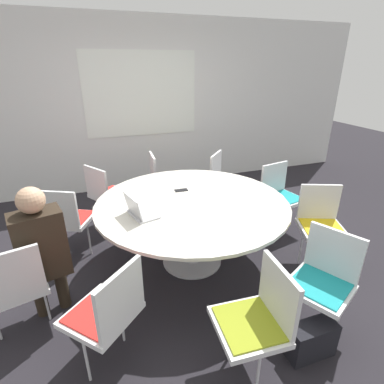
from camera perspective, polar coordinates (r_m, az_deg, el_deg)
The scene contains 17 objects.
ground_plane at distance 3.39m, azimuth 0.00°, elevation -12.98°, with size 16.00×16.00×0.00m, color black.
wall_back at distance 5.15m, azimuth -9.51°, elevation 15.71°, with size 8.00×0.07×2.70m.
conference_table at distance 3.07m, azimuth 0.00°, elevation -3.61°, with size 1.94×1.94×0.73m.
chair_0 at distance 2.66m, azimuth -30.90°, elevation -14.83°, with size 0.53×0.52×0.85m.
chair_1 at distance 2.20m, azimuth -15.72°, elevation -20.74°, with size 0.61×0.61×0.85m.
chair_2 at distance 2.14m, azimuth 12.53°, elevation -21.97°, with size 0.45×0.47×0.85m.
chair_3 at distance 2.59m, azimuth 23.84°, elevation -14.40°, with size 0.57×0.58×0.85m.
chair_4 at distance 3.41m, azimuth 23.32°, elevation -4.92°, with size 0.57×0.55×0.85m.
chair_5 at distance 3.95m, azimuth 16.39°, elevation -0.00°, with size 0.51×0.50×0.85m.
chair_6 at distance 4.29m, azimuth 6.10°, elevation 2.72°, with size 0.61×0.61×0.85m.
chair_7 at distance 4.30m, azimuth -5.70°, elevation 2.77°, with size 0.45×0.47×0.85m.
chair_8 at distance 3.97m, azimuth -16.04°, elevation 0.15°, with size 0.59×0.60×0.85m.
chair_9 at distance 3.47m, azimuth -22.81°, elevation -4.32°, with size 0.58×0.57×0.85m.
person_0 at distance 2.63m, azimuth -26.78°, elevation -9.24°, with size 0.40×0.32×1.20m.
laptop at distance 2.74m, azimuth -10.11°, elevation -3.52°, with size 0.29×0.35×0.21m.
cell_phone at distance 3.27m, azimuth -2.07°, elevation 0.35°, with size 0.14×0.08×0.01m.
handbag at distance 2.60m, azimuth 21.76°, elevation -24.70°, with size 0.36×0.16×0.28m.
Camera 1 is at (-0.91, -2.58, 2.01)m, focal length 28.00 mm.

